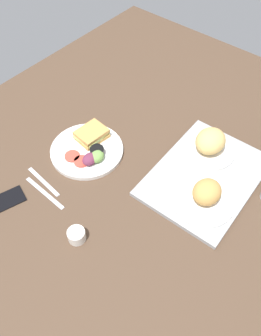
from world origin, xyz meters
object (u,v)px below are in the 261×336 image
(serving_tray, at_px, (205,176))
(cell_phone, at_px, (3,201))
(bread_plate_near, at_px, (210,144))
(espresso_cup, at_px, (77,235))
(fork, at_px, (43,181))
(bread_plate_far, at_px, (205,196))
(plate_with_salad, at_px, (89,148))
(knife, at_px, (45,193))

(serving_tray, height_order, cell_phone, serving_tray)
(bread_plate_near, bearing_deg, serving_tray, 27.31)
(cell_phone, bearing_deg, bread_plate_near, 164.79)
(espresso_cup, bearing_deg, fork, -107.84)
(bread_plate_near, height_order, bread_plate_far, bread_plate_near)
(plate_with_salad, distance_m, knife, 0.24)
(serving_tray, xyz_separation_m, fork, (0.38, -0.43, -0.01))
(serving_tray, distance_m, plate_with_salad, 0.44)
(knife, bearing_deg, plate_with_salad, 95.86)
(bread_plate_far, bearing_deg, knife, -54.64)
(bread_plate_near, xyz_separation_m, bread_plate_far, (0.20, 0.10, -0.01))
(bread_plate_near, distance_m, espresso_cup, 0.58)
(serving_tray, distance_m, bread_plate_far, 0.12)
(cell_phone, bearing_deg, espresso_cup, 121.05)
(plate_with_salad, bearing_deg, espresso_cup, 38.05)
(bread_plate_near, relative_size, cell_phone, 1.33)
(espresso_cup, bearing_deg, serving_tray, 158.62)
(bread_plate_near, height_order, fork, bread_plate_near)
(serving_tray, bearing_deg, bread_plate_far, 28.25)
(bread_plate_near, height_order, cell_phone, bread_plate_near)
(bread_plate_near, distance_m, knife, 0.61)
(bread_plate_far, bearing_deg, espresso_cup, -32.64)
(serving_tray, relative_size, espresso_cup, 8.04)
(plate_with_salad, relative_size, fork, 1.61)
(serving_tray, relative_size, knife, 2.37)
(cell_phone, bearing_deg, serving_tray, 156.70)
(knife, bearing_deg, espresso_cup, -11.44)
(bread_plate_far, distance_m, espresso_cup, 0.43)
(serving_tray, relative_size, cell_phone, 3.13)
(espresso_cup, distance_m, knife, 0.22)
(fork, bearing_deg, plate_with_salad, 88.64)
(serving_tray, height_order, espresso_cup, espresso_cup)
(bread_plate_far, height_order, cell_phone, bread_plate_far)
(espresso_cup, bearing_deg, bread_plate_near, 167.13)
(bread_plate_far, relative_size, espresso_cup, 3.85)
(espresso_cup, height_order, knife, espresso_cup)
(espresso_cup, xyz_separation_m, knife, (-0.05, -0.21, -0.02))
(plate_with_salad, distance_m, fork, 0.21)
(espresso_cup, distance_m, cell_phone, 0.30)
(plate_with_salad, height_order, espresso_cup, plate_with_salad)
(fork, distance_m, cell_phone, 0.15)
(bread_plate_far, bearing_deg, serving_tray, -151.75)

